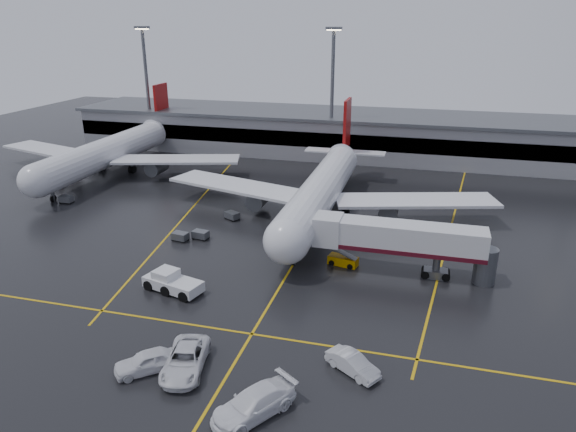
# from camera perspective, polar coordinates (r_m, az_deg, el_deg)

# --- Properties ---
(ground) EXTENTS (220.00, 220.00, 0.00)m
(ground) POSITION_cam_1_polar(r_m,az_deg,el_deg) (67.56, 2.08, -2.76)
(ground) COLOR black
(ground) RESTS_ON ground
(apron_line_centre) EXTENTS (0.25, 90.00, 0.02)m
(apron_line_centre) POSITION_cam_1_polar(r_m,az_deg,el_deg) (67.55, 2.08, -2.75)
(apron_line_centre) COLOR gold
(apron_line_centre) RESTS_ON ground
(apron_line_stop) EXTENTS (60.00, 0.25, 0.02)m
(apron_line_stop) POSITION_cam_1_polar(r_m,az_deg,el_deg) (48.86, -3.95, -12.67)
(apron_line_stop) COLOR gold
(apron_line_stop) RESTS_ON ground
(apron_line_left) EXTENTS (9.99, 69.35, 0.02)m
(apron_line_left) POSITION_cam_1_polar(r_m,az_deg,el_deg) (82.61, -9.93, 1.39)
(apron_line_left) COLOR gold
(apron_line_left) RESTS_ON ground
(apron_line_right) EXTENTS (7.57, 69.64, 0.02)m
(apron_line_right) POSITION_cam_1_polar(r_m,az_deg,el_deg) (75.50, 17.29, -1.13)
(apron_line_right) COLOR gold
(apron_line_right) RESTS_ON ground
(terminal) EXTENTS (122.00, 19.00, 8.60)m
(terminal) POSITION_cam_1_polar(r_m,az_deg,el_deg) (111.56, 7.80, 8.81)
(terminal) COLOR gray
(terminal) RESTS_ON ground
(light_mast_left) EXTENTS (3.00, 1.20, 25.45)m
(light_mast_left) POSITION_cam_1_polar(r_m,az_deg,el_deg) (118.78, -15.10, 13.99)
(light_mast_left) COLOR #595B60
(light_mast_left) RESTS_ON ground
(light_mast_mid) EXTENTS (3.00, 1.20, 25.45)m
(light_mast_mid) POSITION_cam_1_polar(r_m,az_deg,el_deg) (104.90, 4.83, 13.81)
(light_mast_mid) COLOR #595B60
(light_mast_mid) RESTS_ON ground
(main_airliner) EXTENTS (48.80, 45.60, 14.10)m
(main_airliner) POSITION_cam_1_polar(r_m,az_deg,el_deg) (74.99, 3.82, 3.05)
(main_airliner) COLOR silver
(main_airliner) RESTS_ON ground
(second_airliner) EXTENTS (48.80, 45.60, 14.10)m
(second_airliner) POSITION_cam_1_polar(r_m,az_deg,el_deg) (101.85, -18.70, 6.73)
(second_airliner) COLOR silver
(second_airliner) RESTS_ON ground
(jet_bridge) EXTENTS (19.90, 3.40, 6.05)m
(jet_bridge) POSITION_cam_1_polar(r_m,az_deg,el_deg) (59.10, 12.07, -2.62)
(jet_bridge) COLOR silver
(jet_bridge) RESTS_ON ground
(pushback_tractor) EXTENTS (6.85, 4.16, 2.29)m
(pushback_tractor) POSITION_cam_1_polar(r_m,az_deg,el_deg) (56.67, -12.52, -7.09)
(pushback_tractor) COLOR silver
(pushback_tractor) RESTS_ON ground
(belt_loader) EXTENTS (3.62, 2.18, 2.15)m
(belt_loader) POSITION_cam_1_polar(r_m,az_deg,el_deg) (61.36, 6.00, -4.84)
(belt_loader) COLOR #C88700
(belt_loader) RESTS_ON ground
(service_van_a) EXTENTS (4.38, 7.15, 1.85)m
(service_van_a) POSITION_cam_1_polar(r_m,az_deg,el_deg) (44.79, -11.10, -15.10)
(service_van_a) COLOR silver
(service_van_a) RESTS_ON ground
(service_van_b) EXTENTS (5.99, 7.03, 1.93)m
(service_van_b) POSITION_cam_1_polar(r_m,az_deg,el_deg) (39.97, -3.75, -19.68)
(service_van_b) COLOR white
(service_van_b) RESTS_ON ground
(service_van_c) EXTENTS (4.89, 3.99, 1.57)m
(service_van_c) POSITION_cam_1_polar(r_m,az_deg,el_deg) (44.17, 7.04, -15.63)
(service_van_c) COLOR silver
(service_van_c) RESTS_ON ground
(service_van_d) EXTENTS (5.41, 4.96, 1.79)m
(service_van_d) POSITION_cam_1_polar(r_m,az_deg,el_deg) (45.37, -15.04, -15.00)
(service_van_d) COLOR white
(service_van_d) RESTS_ON ground
(baggage_cart_a) EXTENTS (2.17, 1.58, 1.12)m
(baggage_cart_a) POSITION_cam_1_polar(r_m,az_deg,el_deg) (68.94, -9.49, -1.98)
(baggage_cart_a) COLOR #595B60
(baggage_cart_a) RESTS_ON ground
(baggage_cart_b) EXTENTS (2.18, 1.59, 1.12)m
(baggage_cart_b) POSITION_cam_1_polar(r_m,az_deg,el_deg) (68.87, -11.64, -2.16)
(baggage_cart_b) COLOR #595B60
(baggage_cart_b) RESTS_ON ground
(baggage_cart_c) EXTENTS (2.38, 2.08, 1.12)m
(baggage_cart_c) POSITION_cam_1_polar(r_m,az_deg,el_deg) (74.97, -6.09, 0.08)
(baggage_cart_c) COLOR #595B60
(baggage_cart_c) RESTS_ON ground
(baggage_cart_d) EXTENTS (2.04, 1.36, 1.12)m
(baggage_cart_d) POSITION_cam_1_polar(r_m,az_deg,el_deg) (96.91, -23.91, 3.15)
(baggage_cart_d) COLOR #595B60
(baggage_cart_d) RESTS_ON ground
(baggage_cart_e) EXTENTS (2.02, 1.34, 1.12)m
(baggage_cart_e) POSITION_cam_1_polar(r_m,az_deg,el_deg) (88.36, -22.96, 1.72)
(baggage_cart_e) COLOR #595B60
(baggage_cart_e) RESTS_ON ground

